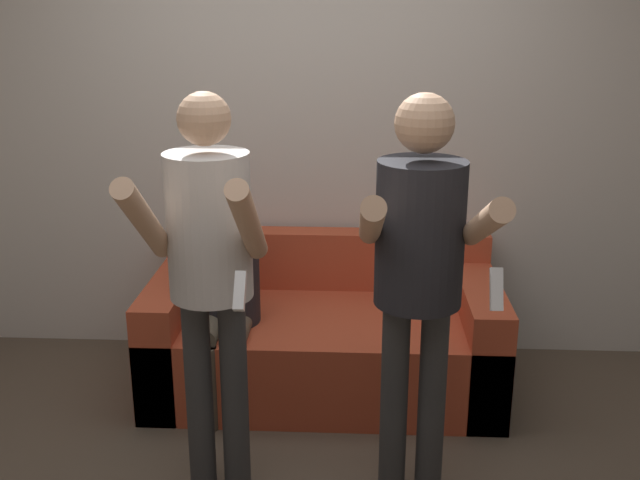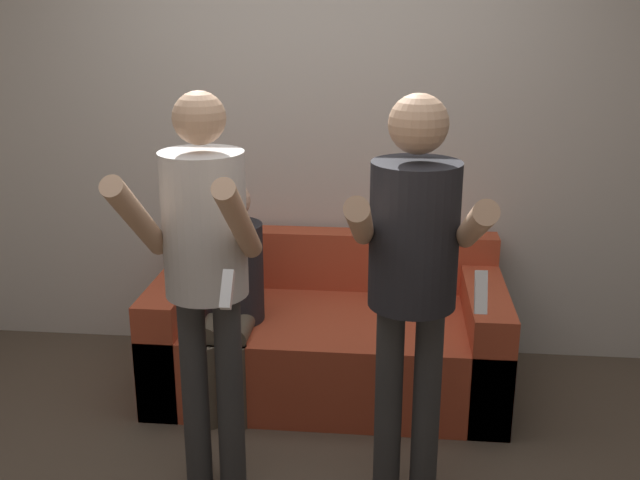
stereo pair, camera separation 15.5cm
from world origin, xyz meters
The scene contains 5 objects.
wall_back centered at (0.00, 1.67, 1.35)m, with size 6.40×0.06×2.70m.
couch centered at (0.11, 1.17, 0.27)m, with size 1.79×0.93×0.75m.
person_standing_left centered at (-0.29, 0.22, 1.03)m, with size 0.44×0.65×1.66m.
person_standing_right centered at (0.51, 0.21, 1.04)m, with size 0.45×0.76×1.66m.
person_seated centered at (-0.36, 0.95, 0.62)m, with size 0.31×0.53×1.14m.
Camera 1 is at (0.27, -2.44, 1.96)m, focal length 42.00 mm.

